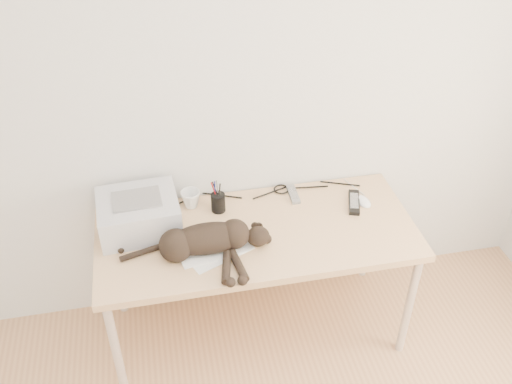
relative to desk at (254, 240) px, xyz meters
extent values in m
plane|color=silver|center=(0.00, 0.27, 0.69)|extent=(3.50, 0.00, 3.50)
cube|color=tan|center=(0.00, -0.09, 0.11)|extent=(1.60, 0.70, 0.04)
cylinder|color=silver|center=(-0.75, -0.39, -0.26)|extent=(0.04, 0.04, 0.70)
cylinder|color=silver|center=(0.75, -0.39, -0.26)|extent=(0.04, 0.04, 0.70)
cylinder|color=silver|center=(-0.75, 0.21, -0.26)|extent=(0.04, 0.04, 0.70)
cylinder|color=silver|center=(0.75, 0.21, -0.26)|extent=(0.04, 0.04, 0.70)
cube|color=tan|center=(0.00, 0.24, -0.21)|extent=(1.48, 0.02, 0.60)
cube|color=#BCBBC1|center=(-0.57, 0.06, 0.22)|extent=(0.41, 0.35, 0.18)
cube|color=black|center=(-0.57, 0.06, 0.23)|extent=(0.33, 0.04, 0.11)
cube|color=slate|center=(-0.57, 0.06, 0.31)|extent=(0.24, 0.18, 0.01)
cube|color=white|center=(-0.22, -0.17, 0.14)|extent=(0.38, 0.33, 0.00)
cube|color=white|center=(-0.25, -0.15, 0.14)|extent=(0.35, 0.28, 0.00)
ellipsoid|color=black|center=(-0.26, -0.18, 0.21)|extent=(0.37, 0.16, 0.16)
sphere|color=black|center=(-0.41, -0.19, 0.21)|extent=(0.16, 0.16, 0.16)
ellipsoid|color=black|center=(-0.02, -0.19, 0.19)|extent=(0.11, 0.10, 0.10)
cone|color=black|center=(-0.02, -0.14, 0.23)|extent=(0.04, 0.05, 0.05)
cone|color=black|center=(0.00, -0.15, 0.22)|extent=(0.04, 0.05, 0.05)
cylinder|color=black|center=(-0.19, -0.32, 0.15)|extent=(0.04, 0.22, 0.04)
cylinder|color=black|center=(-0.14, -0.32, 0.15)|extent=(0.04, 0.22, 0.04)
cylinder|color=black|center=(-0.56, -0.14, 0.15)|extent=(0.24, 0.03, 0.03)
imported|color=white|center=(-0.30, 0.18, 0.18)|extent=(0.14, 0.14, 0.10)
cylinder|color=black|center=(-0.16, 0.12, 0.18)|extent=(0.07, 0.07, 0.10)
cylinder|color=#990C0C|center=(-0.18, 0.12, 0.25)|extent=(0.01, 0.01, 0.14)
cylinder|color=navy|center=(-0.15, 0.13, 0.25)|extent=(0.01, 0.01, 0.14)
cylinder|color=black|center=(-0.16, 0.11, 0.25)|extent=(0.01, 0.01, 0.14)
cube|color=slate|center=(0.25, 0.16, 0.14)|extent=(0.05, 0.16, 0.02)
cube|color=black|center=(0.55, 0.03, 0.14)|extent=(0.12, 0.21, 0.02)
ellipsoid|color=white|center=(0.60, 0.03, 0.15)|extent=(0.10, 0.13, 0.04)
camera|label=1|loc=(-0.44, -2.21, 2.00)|focal=40.00mm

